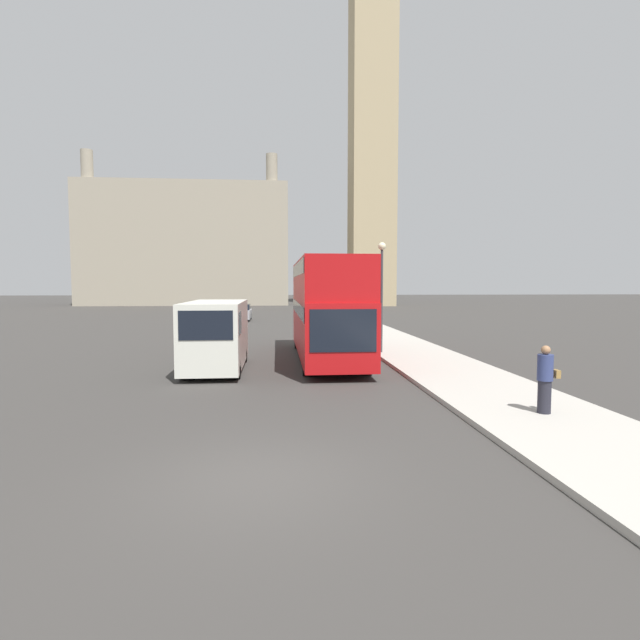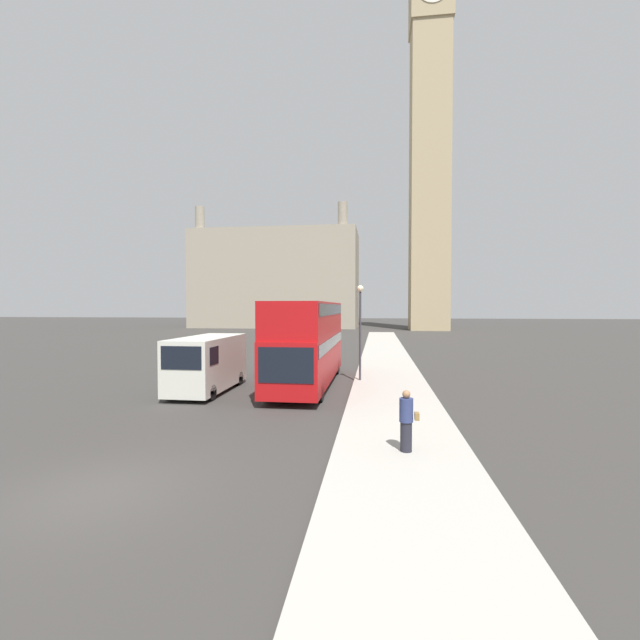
# 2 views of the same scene
# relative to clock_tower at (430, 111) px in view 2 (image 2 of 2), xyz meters

# --- Properties ---
(ground_plane) EXTENTS (300.00, 300.00, 0.00)m
(ground_plane) POSITION_rel_clock_tower_xyz_m (-15.44, -70.32, -38.96)
(ground_plane) COLOR #383533
(sidewalk_strip) EXTENTS (3.88, 120.00, 0.15)m
(sidewalk_strip) POSITION_rel_clock_tower_xyz_m (-8.50, -70.32, -38.89)
(sidewalk_strip) COLOR #ADA89E
(sidewalk_strip) RESTS_ON ground_plane
(clock_tower) EXTENTS (7.25, 7.42, 76.01)m
(clock_tower) POSITION_rel_clock_tower_xyz_m (0.00, 0.00, 0.00)
(clock_tower) COLOR tan
(clock_tower) RESTS_ON ground_plane
(building_block_distant) EXTENTS (33.11, 14.93, 23.86)m
(building_block_distant) POSITION_rel_clock_tower_xyz_m (-29.76, 8.01, -29.15)
(building_block_distant) COLOR #9E937F
(building_block_distant) RESTS_ON ground_plane
(red_double_decker_bus) EXTENTS (2.62, 11.24, 4.40)m
(red_double_decker_bus) POSITION_rel_clock_tower_xyz_m (-12.84, -56.63, -36.50)
(red_double_decker_bus) COLOR #B71114
(red_double_decker_bus) RESTS_ON ground_plane
(white_van) EXTENTS (2.16, 5.70, 2.70)m
(white_van) POSITION_rel_clock_tower_xyz_m (-17.44, -59.14, -37.52)
(white_van) COLOR silver
(white_van) RESTS_ON ground_plane
(pedestrian) EXTENTS (0.54, 0.38, 1.70)m
(pedestrian) POSITION_rel_clock_tower_xyz_m (-8.39, -67.03, -37.96)
(pedestrian) COLOR #23232D
(pedestrian) RESTS_ON sidewalk_strip
(street_lamp) EXTENTS (0.36, 0.36, 5.19)m
(street_lamp) POSITION_rel_clock_tower_xyz_m (-10.12, -55.59, -35.36)
(street_lamp) COLOR #38383D
(street_lamp) RESTS_ON sidewalk_strip
(parked_sedan) EXTENTS (1.87, 4.40, 1.51)m
(parked_sedan) POSITION_rel_clock_tower_xyz_m (-18.43, -31.49, -38.27)
(parked_sedan) COLOR #99999E
(parked_sedan) RESTS_ON ground_plane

